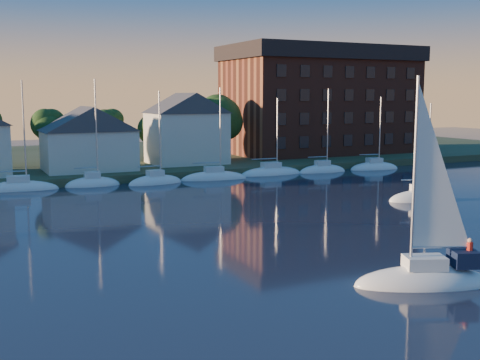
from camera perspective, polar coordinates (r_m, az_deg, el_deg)
ground at (r=31.24m, az=20.88°, el=-12.02°), size 260.00×260.00×0.00m
shoreline_land at (r=97.93m, az=-12.78°, el=1.71°), size 160.00×50.00×2.00m
wooden_dock at (r=75.85m, az=-8.85°, el=0.02°), size 120.00×3.00×1.00m
clubhouse_centre at (r=78.69m, az=-14.19°, el=3.92°), size 11.55×8.40×8.08m
clubhouse_east at (r=84.45m, az=-5.11°, el=4.98°), size 10.50×8.40×9.80m
condo_block at (r=101.52m, az=7.62°, el=7.59°), size 31.00×17.00×17.40m
tree_line at (r=86.31m, az=-9.82°, el=5.74°), size 93.40×5.40×8.90m
moored_fleet at (r=71.91m, az=-11.20°, el=-0.39°), size 79.50×2.40×12.05m
hero_sailboat at (r=35.22m, az=17.26°, el=-8.65°), size 8.27×5.29×12.57m
drifting_sailboat_right at (r=62.69m, az=16.74°, el=-1.81°), size 7.06×3.92×10.81m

